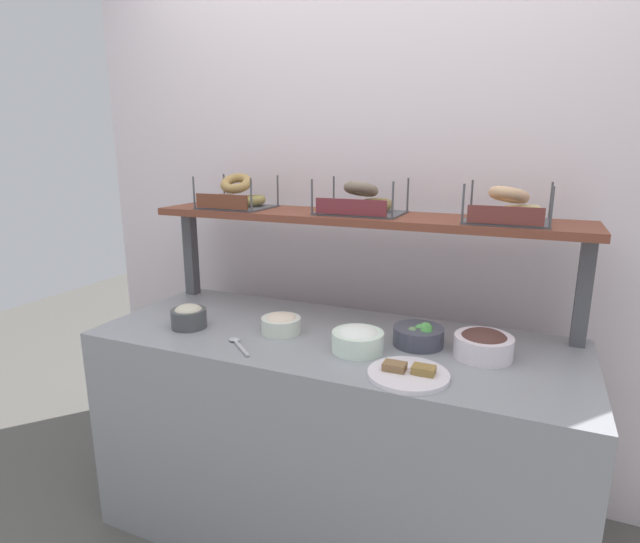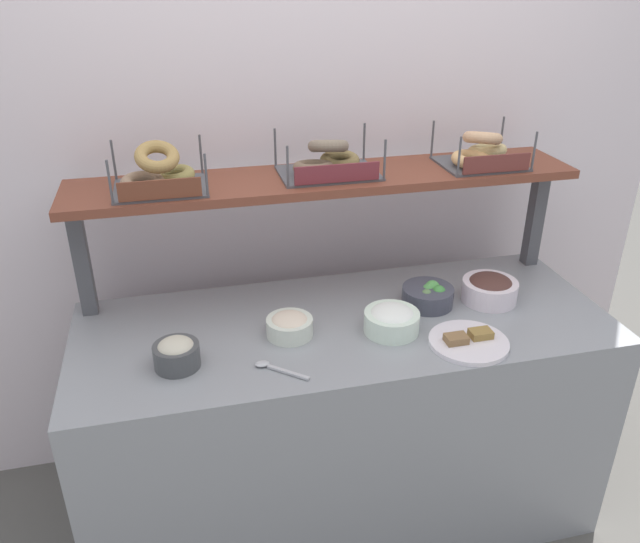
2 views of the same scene
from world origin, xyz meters
name	(u,v)px [view 1 (image 1 of 2)]	position (x,y,z in m)	size (l,w,h in m)	color
ground_plane	(331,529)	(0.00, 0.00, 0.00)	(8.00, 8.00, 0.00)	#595651
back_wall	(378,224)	(0.00, 0.55, 1.20)	(3.00, 0.06, 2.40)	silver
deli_counter	(332,438)	(0.00, 0.00, 0.42)	(1.80, 0.70, 0.85)	gray
shelf_riser_left	(191,253)	(-0.84, 0.27, 1.05)	(0.05, 0.05, 0.40)	#4C4C51
shelf_riser_right	(584,292)	(0.84, 0.27, 1.05)	(0.05, 0.05, 0.40)	#4C4C51
upper_shelf	(358,218)	(0.00, 0.27, 1.26)	(1.76, 0.32, 0.03)	brown
bowl_tuna_salad	(189,316)	(-0.56, -0.13, 0.90)	(0.14, 0.14, 0.09)	#46484B
bowl_potato_salad	(281,323)	(-0.20, -0.04, 0.89)	(0.15, 0.15, 0.08)	silver
bowl_cream_cheese	(358,339)	(0.13, -0.09, 0.89)	(0.18, 0.18, 0.09)	white
bowl_chocolate_spread	(483,344)	(0.54, 0.03, 0.90)	(0.19, 0.19, 0.10)	white
bowl_veggie_mix	(419,335)	(0.32, 0.05, 0.89)	(0.18, 0.18, 0.08)	#444554
serving_plate_white	(408,374)	(0.34, -0.22, 0.86)	(0.25, 0.25, 0.04)	white
serving_spoon_near_plate	(237,343)	(-0.28, -0.21, 0.86)	(0.15, 0.12, 0.01)	#B7B7BC
bagel_basket_everything	(236,197)	(-0.56, 0.25, 1.33)	(0.29, 0.25, 0.16)	#4C4C51
bagel_basket_poppy	(360,203)	(0.01, 0.27, 1.33)	(0.34, 0.25, 0.14)	#4C4C51
bagel_basket_plain	(507,210)	(0.56, 0.25, 1.33)	(0.29, 0.26, 0.14)	#4C4C51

